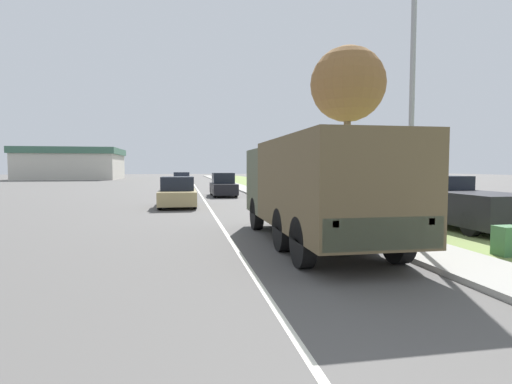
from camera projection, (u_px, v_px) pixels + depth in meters
The scene contains 13 objects.
ground_plane at pixel (197, 189), 39.76m from camera, with size 180.00×180.00×0.00m, color #565451.
lane_centre_stripe at pixel (197, 189), 39.76m from camera, with size 0.12×120.00×0.00m.
sidewalk_right at pixel (241, 188), 40.56m from camera, with size 1.80×120.00×0.12m.
grass_strip_right at pixel (283, 188), 41.36m from camera, with size 7.00×120.00×0.02m.
military_truck at pixel (314, 185), 10.88m from camera, with size 2.46×7.93×2.83m.
car_nearest_ahead at pixel (178, 193), 21.33m from camera, with size 1.93×4.28×1.61m.
car_second_ahead at pixel (223, 186), 29.29m from camera, with size 1.72×4.37×1.71m.
car_third_ahead at pixel (182, 180), 44.66m from camera, with size 1.94×4.35×1.57m.
pickup_truck at pixel (455, 202), 14.13m from camera, with size 2.08×5.28×1.76m.
lamp_post at pixel (406, 63), 10.62m from camera, with size 1.69×0.24×8.14m.
tree_mid_right at pixel (348, 85), 20.88m from camera, with size 3.91×3.91×8.39m.
utility_box at pixel (508, 241), 9.41m from camera, with size 0.55×0.45×0.70m.
building_distant at pixel (73, 164), 71.14m from camera, with size 16.43×14.45×5.49m.
Camera 1 is at (-1.33, -0.12, 2.10)m, focal length 28.00 mm.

